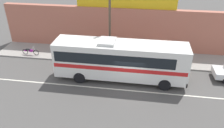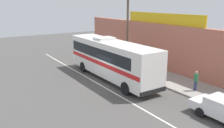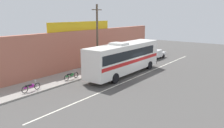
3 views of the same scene
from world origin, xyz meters
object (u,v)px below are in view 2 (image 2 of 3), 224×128
motorcycle_green (89,51)px  pedestrian_far_left (196,79)px  intercity_bus (111,57)px  utility_pole (128,31)px  motorcycle_orange (108,58)px

motorcycle_green → pedestrian_far_left: (16.77, 0.66, 0.53)m
intercity_bus → pedestrian_far_left: 7.67m
utility_pole → pedestrian_far_left: size_ratio=4.69×
utility_pole → motorcycle_orange: (-4.09, 0.17, -3.58)m
motorcycle_green → intercity_bus: bearing=-16.9°
pedestrian_far_left → intercity_bus: bearing=-150.6°
intercity_bus → pedestrian_far_left: bearing=29.4°
utility_pole → intercity_bus: bearing=-65.7°
utility_pole → motorcycle_orange: 5.44m
motorcycle_orange → motorcycle_green: bearing=179.4°
motorcycle_green → motorcycle_orange: bearing=-0.6°
motorcycle_orange → motorcycle_green: 4.76m
intercity_bus → utility_pole: (-1.29, 2.86, 2.08)m
pedestrian_far_left → motorcycle_green: bearing=-177.8°
utility_pole → motorcycle_green: (-8.85, 0.22, -3.58)m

